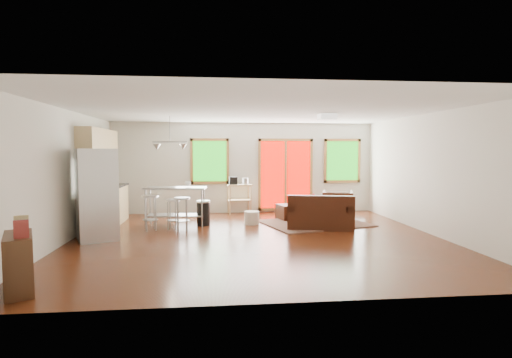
{
  "coord_description": "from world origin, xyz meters",
  "views": [
    {
      "loc": [
        -0.87,
        -8.02,
        1.78
      ],
      "look_at": [
        0.0,
        0.3,
        1.2
      ],
      "focal_mm": 28.0,
      "sensor_mm": 36.0,
      "label": 1
    }
  ],
  "objects": [
    {
      "name": "floor",
      "position": [
        0.0,
        0.0,
        -0.01
      ],
      "size": [
        7.5,
        7.0,
        0.02
      ],
      "primitive_type": "cube",
      "color": "#331408",
      "rests_on": "ground"
    },
    {
      "name": "ceiling",
      "position": [
        0.0,
        0.0,
        2.61
      ],
      "size": [
        7.5,
        7.0,
        0.02
      ],
      "primitive_type": "cube",
      "color": "silver",
      "rests_on": "ground"
    },
    {
      "name": "back_wall",
      "position": [
        0.0,
        3.51,
        1.3
      ],
      "size": [
        7.5,
        0.02,
        2.6
      ],
      "primitive_type": "cube",
      "color": "beige",
      "rests_on": "ground"
    },
    {
      "name": "left_wall",
      "position": [
        -3.76,
        0.0,
        1.3
      ],
      "size": [
        0.02,
        7.0,
        2.6
      ],
      "primitive_type": "cube",
      "color": "beige",
      "rests_on": "ground"
    },
    {
      "name": "right_wall",
      "position": [
        3.76,
        0.0,
        1.3
      ],
      "size": [
        0.02,
        7.0,
        2.6
      ],
      "primitive_type": "cube",
      "color": "beige",
      "rests_on": "ground"
    },
    {
      "name": "front_wall",
      "position": [
        0.0,
        -3.51,
        1.3
      ],
      "size": [
        7.5,
        0.02,
        2.6
      ],
      "primitive_type": "cube",
      "color": "beige",
      "rests_on": "ground"
    },
    {
      "name": "window_left",
      "position": [
        -1.0,
        3.46,
        1.5
      ],
      "size": [
        1.1,
        0.05,
        1.3
      ],
      "color": "#10540C",
      "rests_on": "back_wall"
    },
    {
      "name": "french_doors",
      "position": [
        1.2,
        3.46,
        1.1
      ],
      "size": [
        1.6,
        0.05,
        2.1
      ],
      "color": "#AE0600",
      "rests_on": "back_wall"
    },
    {
      "name": "window_right",
      "position": [
        2.9,
        3.46,
        1.5
      ],
      "size": [
        1.1,
        0.05,
        1.3
      ],
      "color": "#10540C",
      "rests_on": "back_wall"
    },
    {
      "name": "rug",
      "position": [
        1.58,
        1.51,
        0.01
      ],
      "size": [
        2.82,
        2.45,
        0.02
      ],
      "primitive_type": "cube",
      "rotation": [
        0.0,
        0.0,
        0.29
      ],
      "color": "#4A5635",
      "rests_on": "floor"
    },
    {
      "name": "loveseat",
      "position": [
        1.56,
        0.92,
        0.31
      ],
      "size": [
        1.64,
        1.15,
        0.79
      ],
      "rotation": [
        0.0,
        0.0,
        -0.22
      ],
      "color": "black",
      "rests_on": "floor"
    },
    {
      "name": "coffee_table",
      "position": [
        1.79,
        1.7,
        0.38
      ],
      "size": [
        1.27,
        1.01,
        0.45
      ],
      "rotation": [
        0.0,
        0.0,
        -0.35
      ],
      "color": "#331D0F",
      "rests_on": "floor"
    },
    {
      "name": "armchair",
      "position": [
        2.42,
        2.33,
        0.4
      ],
      "size": [
        0.97,
        0.94,
        0.81
      ],
      "primitive_type": "imported",
      "rotation": [
        0.0,
        0.0,
        2.83
      ],
      "color": "black",
      "rests_on": "floor"
    },
    {
      "name": "ottoman",
      "position": [
        1.08,
        2.17,
        0.2
      ],
      "size": [
        0.72,
        0.72,
        0.39
      ],
      "primitive_type": "cube",
      "rotation": [
        0.0,
        0.0,
        0.25
      ],
      "color": "black",
      "rests_on": "floor"
    },
    {
      "name": "pouf",
      "position": [
        0.03,
        1.61,
        0.16
      ],
      "size": [
        0.37,
        0.37,
        0.31
      ],
      "primitive_type": "cylinder",
      "rotation": [
        0.0,
        0.0,
        0.04
      ],
      "color": "beige",
      "rests_on": "floor"
    },
    {
      "name": "vase",
      "position": [
        1.66,
        1.88,
        0.51
      ],
      "size": [
        0.23,
        0.24,
        0.3
      ],
      "rotation": [
        0.0,
        0.0,
        0.41
      ],
      "color": "silver",
      "rests_on": "coffee_table"
    },
    {
      "name": "cabinets",
      "position": [
        -3.49,
        1.7,
        0.93
      ],
      "size": [
        0.64,
        2.24,
        2.3
      ],
      "color": "tan",
      "rests_on": "floor"
    },
    {
      "name": "refrigerator",
      "position": [
        -3.21,
        0.23,
        0.92
      ],
      "size": [
        0.96,
        0.95,
        1.83
      ],
      "rotation": [
        0.0,
        0.0,
        0.41
      ],
      "color": "#B7BABC",
      "rests_on": "floor"
    },
    {
      "name": "island",
      "position": [
        -1.81,
        1.66,
        0.63
      ],
      "size": [
        1.5,
        0.7,
        0.92
      ],
      "rotation": [
        0.0,
        0.0,
        -0.08
      ],
      "color": "#B7BABC",
      "rests_on": "floor"
    },
    {
      "name": "cup",
      "position": [
        -1.51,
        1.7,
        1.02
      ],
      "size": [
        0.16,
        0.14,
        0.13
      ],
      "primitive_type": "imported",
      "rotation": [
        0.0,
        0.0,
        -0.31
      ],
      "color": "silver",
      "rests_on": "island"
    },
    {
      "name": "bar_stool_a",
      "position": [
        -2.31,
        1.08,
        0.59
      ],
      "size": [
        0.47,
        0.47,
        0.8
      ],
      "rotation": [
        0.0,
        0.0,
        0.3
      ],
      "color": "#B7BABC",
      "rests_on": "floor"
    },
    {
      "name": "bar_stool_b",
      "position": [
        -1.82,
        1.15,
        0.51
      ],
      "size": [
        0.38,
        0.38,
        0.69
      ],
      "rotation": [
        0.0,
        0.0,
        -0.18
      ],
      "color": "#B7BABC",
      "rests_on": "floor"
    },
    {
      "name": "bar_stool_c",
      "position": [
        -1.59,
        0.94,
        0.56
      ],
      "size": [
        0.42,
        0.42,
        0.76
      ],
      "rotation": [
        0.0,
        0.0,
        0.18
      ],
      "color": "#B7BABC",
      "rests_on": "floor"
    },
    {
      "name": "trash_can",
      "position": [
        -1.14,
        1.58,
        0.3
      ],
      "size": [
        0.35,
        0.35,
        0.6
      ],
      "rotation": [
        0.0,
        0.0,
        0.08
      ],
      "color": "black",
      "rests_on": "floor"
    },
    {
      "name": "kitchen_cart",
      "position": [
        -0.19,
        3.28,
        0.72
      ],
      "size": [
        0.73,
        0.51,
        1.06
      ],
      "rotation": [
        0.0,
        0.0,
        0.1
      ],
      "color": "tan",
      "rests_on": "floor"
    },
    {
      "name": "bookshelf",
      "position": [
        -3.35,
        -2.76,
        0.38
      ],
      "size": [
        0.63,
        0.88,
        0.97
      ],
      "rotation": [
        0.0,
        0.0,
        0.42
      ],
      "color": "#331D0F",
      "rests_on": "floor"
    },
    {
      "name": "ceiling_flush",
      "position": [
        1.6,
        0.6,
        2.53
      ],
      "size": [
        0.35,
        0.35,
        0.12
      ],
      "primitive_type": "cube",
      "color": "white",
      "rests_on": "ceiling"
    },
    {
      "name": "pendant_light",
      "position": [
        -1.9,
        1.5,
        1.9
      ],
      "size": [
        0.8,
        0.18,
        0.79
      ],
      "color": "gray",
      "rests_on": "ceiling"
    }
  ]
}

